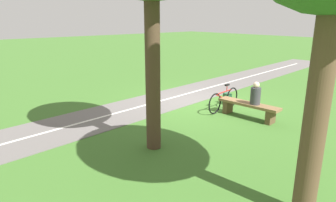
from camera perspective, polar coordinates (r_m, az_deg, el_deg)
ground_plane at (r=10.93m, az=6.10°, el=-0.38°), size 80.00×80.00×0.00m
paved_path at (r=9.30m, az=-15.06°, el=-3.73°), size 5.40×36.05×0.02m
path_centre_line at (r=9.30m, az=-15.06°, el=-3.67°), size 2.95×31.88×0.00m
bench at (r=9.52m, az=15.14°, el=-1.17°), size 2.00×0.56×0.48m
person_seated at (r=9.31m, az=16.43°, el=1.18°), size 0.32×0.32×0.69m
bicycle at (r=10.12m, az=10.64°, el=0.26°), size 0.27×1.76×0.87m
backpack at (r=10.92m, az=11.24°, el=0.43°), size 0.33×0.32×0.39m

